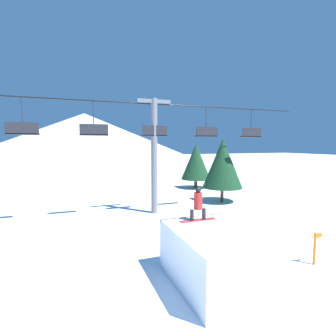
{
  "coord_description": "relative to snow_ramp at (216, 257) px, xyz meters",
  "views": [
    {
      "loc": [
        -4.01,
        -6.97,
        5.0
      ],
      "look_at": [
        0.71,
        5.89,
        3.74
      ],
      "focal_mm": 28.0,
      "sensor_mm": 36.0,
      "label": 1
    }
  ],
  "objects": [
    {
      "name": "chairlift",
      "position": [
        0.79,
        9.95,
        4.02
      ],
      "size": [
        24.25,
        0.46,
        8.19
      ],
      "color": "slate",
      "rests_on": "ground_plane"
    },
    {
      "name": "pine_tree_near",
      "position": [
        7.42,
        11.55,
        2.39
      ],
      "size": [
        3.42,
        3.42,
        5.49
      ],
      "color": "#4C3823",
      "rests_on": "ground_plane"
    },
    {
      "name": "ground_plane",
      "position": [
        -0.71,
        -0.92,
        -0.97
      ],
      "size": [
        220.0,
        220.0,
        0.0
      ],
      "primitive_type": "plane",
      "color": "white"
    },
    {
      "name": "pine_tree_far",
      "position": [
        8.43,
        18.75,
        2.05
      ],
      "size": [
        3.33,
        3.33,
        5.06
      ],
      "color": "#4C3823",
      "rests_on": "ground_plane"
    },
    {
      "name": "snow_ramp",
      "position": [
        0.0,
        0.0,
        0.0
      ],
      "size": [
        2.9,
        3.94,
        1.94
      ],
      "color": "white",
      "rests_on": "ground_plane"
    },
    {
      "name": "snowboarder",
      "position": [
        -0.06,
        1.32,
        1.65
      ],
      "size": [
        1.52,
        0.34,
        1.37
      ],
      "color": "#B22D2D",
      "rests_on": "snow_ramp"
    },
    {
      "name": "mountain_ridge",
      "position": [
        -0.71,
        81.46,
        6.44
      ],
      "size": [
        72.39,
        72.39,
        14.81
      ],
      "color": "silver",
      "rests_on": "ground_plane"
    },
    {
      "name": "trail_marker",
      "position": [
        4.6,
        -0.15,
        -0.25
      ],
      "size": [
        0.41,
        0.1,
        1.34
      ],
      "color": "orange",
      "rests_on": "ground_plane"
    }
  ]
}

